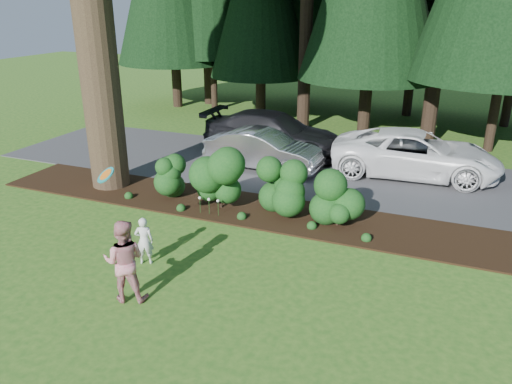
{
  "coord_description": "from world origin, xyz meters",
  "views": [
    {
      "loc": [
        6.14,
        -9.63,
        6.02
      ],
      "look_at": [
        1.52,
        1.62,
        1.3
      ],
      "focal_mm": 35.0,
      "sensor_mm": 36.0,
      "label": 1
    }
  ],
  "objects": [
    {
      "name": "child",
      "position": [
        -0.42,
        -0.73,
        0.6
      ],
      "size": [
        0.52,
        0.44,
        1.21
      ],
      "primitive_type": "imported",
      "rotation": [
        0.0,
        0.0,
        3.56
      ],
      "color": "silver",
      "rests_on": "ground"
    },
    {
      "name": "car_silver_wagon",
      "position": [
        -0.43,
        7.07,
        0.76
      ],
      "size": [
        4.49,
        1.76,
        1.46
      ],
      "primitive_type": "imported",
      "rotation": [
        0.0,
        0.0,
        1.52
      ],
      "color": "#B6B6BB",
      "rests_on": "driveway"
    },
    {
      "name": "car_white_suv",
      "position": [
        4.93,
        8.38,
        0.85
      ],
      "size": [
        6.04,
        3.08,
        1.63
      ],
      "primitive_type": "imported",
      "rotation": [
        0.0,
        0.0,
        1.63
      ],
      "color": "white",
      "rests_on": "driveway"
    },
    {
      "name": "driveway",
      "position": [
        0.0,
        7.5,
        0.01
      ],
      "size": [
        22.0,
        6.0,
        0.03
      ],
      "primitive_type": "cube",
      "color": "#38383A",
      "rests_on": "ground"
    },
    {
      "name": "adult",
      "position": [
        0.11,
        -2.19,
        0.91
      ],
      "size": [
        1.08,
        0.96,
        1.83
      ],
      "primitive_type": "imported",
      "rotation": [
        0.0,
        0.0,
        3.51
      ],
      "color": "#B31734",
      "rests_on": "ground"
    },
    {
      "name": "car_dark_suv",
      "position": [
        -0.78,
        9.09,
        0.88
      ],
      "size": [
        5.85,
        2.41,
        1.69
      ],
      "primitive_type": "imported",
      "rotation": [
        0.0,
        0.0,
        1.56
      ],
      "color": "black",
      "rests_on": "driveway"
    },
    {
      "name": "frisbee",
      "position": [
        -1.39,
        -0.67,
        2.13
      ],
      "size": [
        0.56,
        0.44,
        0.44
      ],
      "color": "#177C7E",
      "rests_on": "ground"
    },
    {
      "name": "lily_cluster",
      "position": [
        -0.3,
        2.4,
        0.5
      ],
      "size": [
        0.69,
        0.09,
        0.57
      ],
      "color": "#144116",
      "rests_on": "ground"
    },
    {
      "name": "ground",
      "position": [
        0.0,
        0.0,
        0.0
      ],
      "size": [
        80.0,
        80.0,
        0.0
      ],
      "primitive_type": "plane",
      "color": "#275A19",
      "rests_on": "ground"
    },
    {
      "name": "shrub_row",
      "position": [
        0.77,
        3.14,
        0.81
      ],
      "size": [
        6.53,
        1.6,
        1.61
      ],
      "color": "#144116",
      "rests_on": "ground"
    },
    {
      "name": "mulch_bed",
      "position": [
        0.0,
        3.25,
        0.03
      ],
      "size": [
        16.0,
        2.5,
        0.05
      ],
      "primitive_type": "cube",
      "color": "black",
      "rests_on": "ground"
    }
  ]
}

